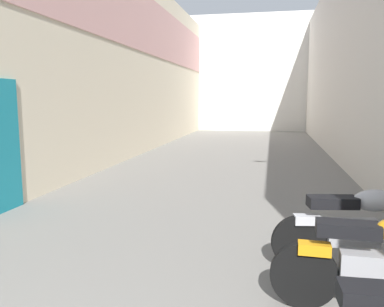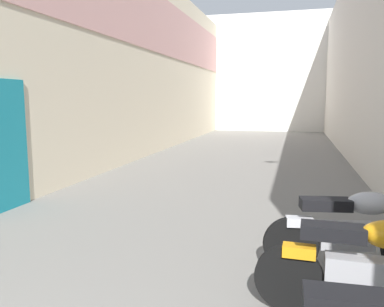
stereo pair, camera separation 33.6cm
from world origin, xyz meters
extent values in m
plane|color=slate|center=(0.00, 9.71, 0.00)|extent=(39.42, 39.42, 0.00)
cube|color=beige|center=(-3.33, 11.71, 3.09)|extent=(0.40, 23.42, 6.17)
cube|color=#DBA39E|center=(-3.12, 11.71, 4.44)|extent=(0.04, 23.42, 1.97)
cube|color=beige|center=(3.33, 11.71, 3.11)|extent=(0.40, 23.42, 6.21)
cube|color=silver|center=(0.00, 24.42, 3.38)|extent=(9.25, 2.00, 6.75)
cylinder|color=black|center=(1.55, 3.58, 0.30)|extent=(0.60, 0.10, 0.60)
cube|color=#9E9EA3|center=(2.13, 3.56, 0.42)|extent=(0.57, 0.22, 0.28)
cube|color=black|center=(1.90, 3.57, 0.76)|extent=(0.53, 0.24, 0.12)
cube|color=orange|center=(1.63, 3.57, 0.56)|extent=(0.28, 0.15, 0.10)
cylinder|color=black|center=(1.56, 4.41, 0.30)|extent=(0.60, 0.18, 0.60)
cube|color=#9E9EA3|center=(2.13, 4.51, 0.42)|extent=(0.59, 0.29, 0.28)
ellipsoid|color=#B7B7BC|center=(2.35, 4.55, 0.78)|extent=(0.52, 0.34, 0.24)
cube|color=black|center=(1.90, 4.47, 0.76)|extent=(0.55, 0.31, 0.12)
cube|color=#B7B7BC|center=(1.64, 4.43, 0.56)|extent=(0.30, 0.19, 0.10)
camera|label=1|loc=(1.24, 0.14, 1.87)|focal=36.44mm
camera|label=2|loc=(1.56, 0.22, 1.87)|focal=36.44mm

